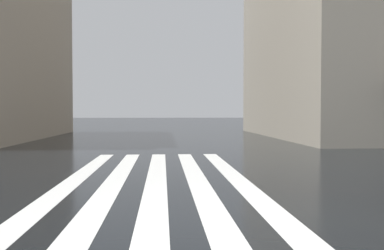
% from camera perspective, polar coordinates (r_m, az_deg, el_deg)
% --- Properties ---
extents(ground_plane, '(220.00, 220.00, 0.00)m').
position_cam_1_polar(ground_plane, '(6.50, 9.11, -13.21)').
color(ground_plane, black).
extents(zebra_crossing, '(13.00, 4.50, 0.01)m').
position_cam_1_polar(zebra_crossing, '(10.26, -4.84, -7.61)').
color(zebra_crossing, silver).
rests_on(zebra_crossing, ground_plane).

